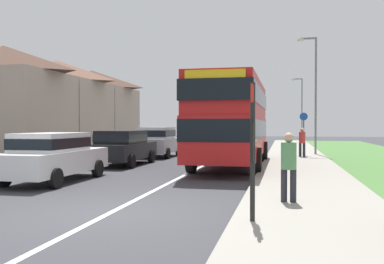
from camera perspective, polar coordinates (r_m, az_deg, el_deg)
ground_plane at (r=9.19m, az=-10.98°, el=-10.63°), size 120.00×120.00×0.00m
lane_marking_centre at (r=16.75m, az=-0.11°, el=-5.32°), size 0.14×60.00×0.01m
pavement_near_side at (r=14.40m, az=14.78°, el=-6.17°), size 3.20×68.00×0.12m
double_decker_bus at (r=18.70m, az=5.41°, el=1.89°), size 2.80×9.83×3.70m
parked_car_white at (r=14.43m, az=-18.05°, el=-2.91°), size 1.88×4.58×1.58m
parked_car_black at (r=19.65m, az=-9.27°, el=-1.86°), size 2.00×4.47×1.58m
parked_car_silver at (r=24.29m, az=-4.64°, el=-1.17°), size 2.00×3.94×1.70m
pedestrian_at_stop at (r=9.75m, az=12.80°, el=-4.16°), size 0.34×0.34×1.67m
pedestrian_walking_away at (r=23.56m, az=14.52°, el=-1.16°), size 0.34×0.34×1.67m
bus_stop_sign at (r=7.69m, az=8.12°, el=-1.31°), size 0.09×0.52×2.60m
cycle_route_sign at (r=24.66m, az=14.70°, el=-0.01°), size 0.44×0.08×2.52m
street_lamp_mid at (r=26.00m, az=15.98°, el=5.73°), size 1.14×0.20×6.94m
street_lamp_far at (r=45.40m, az=14.34°, el=3.48°), size 1.14×0.20×6.61m
house_terrace_far_side at (r=35.86m, az=-17.70°, el=3.58°), size 7.31×19.39×6.99m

